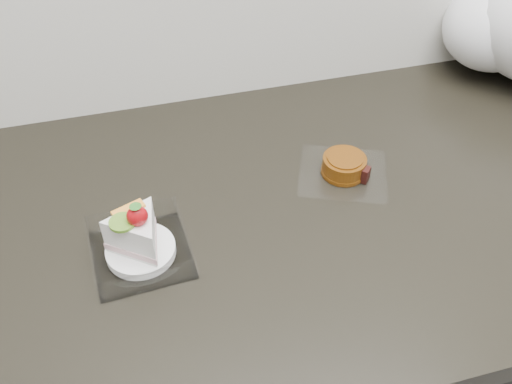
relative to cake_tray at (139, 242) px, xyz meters
name	(u,v)px	position (x,y,z in m)	size (l,w,h in m)	color
counter	(313,353)	(0.29, 0.04, -0.48)	(2.04, 0.64, 0.90)	black
cake_tray	(139,242)	(0.00, 0.00, 0.00)	(0.14, 0.14, 0.10)	white
mooncake_wrap	(345,167)	(0.33, 0.09, -0.01)	(0.18, 0.17, 0.03)	white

